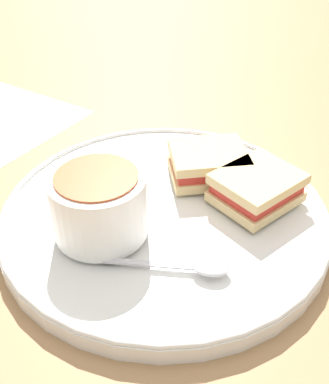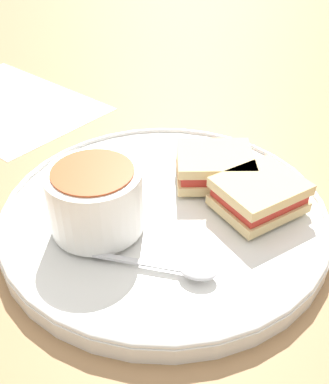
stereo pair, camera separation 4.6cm
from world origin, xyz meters
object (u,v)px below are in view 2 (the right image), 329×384
(sandwich_half_far, at_px, (214,166))
(sandwich_half_near, at_px, (259,195))
(soup_bowl, at_px, (95,198))
(spoon, at_px, (188,269))

(sandwich_half_far, bearing_deg, sandwich_half_near, 102.72)
(soup_bowl, xyz_separation_m, sandwich_half_far, (-0.15, -0.02, -0.02))
(soup_bowl, xyz_separation_m, sandwich_half_near, (-0.16, 0.05, -0.02))
(spoon, distance_m, sandwich_half_near, 0.12)
(soup_bowl, distance_m, spoon, 0.11)
(sandwich_half_near, bearing_deg, soup_bowl, -16.31)
(spoon, xyz_separation_m, sandwich_half_near, (-0.11, -0.05, 0.01))
(spoon, distance_m, sandwich_half_far, 0.15)
(sandwich_half_far, bearing_deg, spoon, 51.04)
(spoon, height_order, sandwich_half_near, sandwich_half_near)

